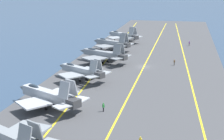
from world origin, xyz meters
The scene contains 14 objects.
ground_plane centered at (0.00, 0.00, 0.00)m, with size 2000.00×2000.00×0.00m, color #2D425B.
carrier_deck centered at (0.00, 0.00, 0.20)m, with size 224.03×43.73×0.40m, color #424244.
deck_stripe_foul_line centered at (0.00, -12.03, 0.40)m, with size 201.63×0.36×0.01m, color yellow.
deck_stripe_centerline centered at (0.00, 0.00, 0.40)m, with size 201.63×0.36×0.01m, color yellow.
deck_stripe_edge_line centered at (0.00, 12.03, 0.40)m, with size 201.63×0.36×0.01m, color yellow.
parked_jet_nearest centered at (-53.42, 13.12, 2.90)m, with size 13.98×16.92×6.03m.
parked_jet_second centered at (-35.41, 14.15, 2.84)m, with size 12.91×16.57×6.42m.
parked_jet_third centered at (-16.73, 13.31, 2.90)m, with size 12.17×14.94×5.98m.
parked_jet_fourth centered at (2.37, 12.49, 2.97)m, with size 14.09×17.13×6.31m.
parked_jet_fifth centered at (20.05, 13.74, 3.07)m, with size 13.23×15.48×6.60m.
parked_jet_sixth centered at (37.32, 12.97, 3.06)m, with size 13.83×15.45×6.46m.
crew_purple_vest centered at (34.77, -12.50, 1.40)m, with size 0.34×0.43×1.82m.
crew_brown_vest centered at (3.41, -8.31, 1.37)m, with size 0.40×0.45×1.77m.
crew_green_vest centered at (-35.36, 3.16, 1.35)m, with size 0.44×0.46×1.74m.
Camera 1 is at (-93.51, -11.12, 24.33)m, focal length 55.00 mm.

